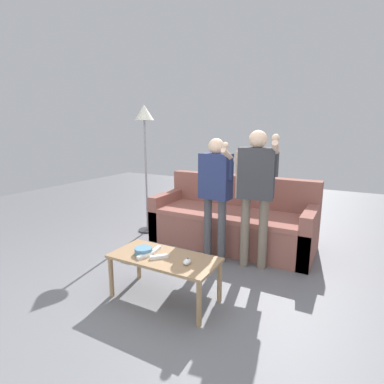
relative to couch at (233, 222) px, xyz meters
The scene contains 11 objects.
ground_plane 1.35m from the couch, 81.69° to the right, with size 12.00×12.00×0.00m, color slate.
couch is the anchor object (origin of this frame).
coffee_table 1.60m from the couch, 91.68° to the right, with size 0.99×0.47×0.41m.
snack_bowl 1.66m from the couch, 98.61° to the right, with size 0.16×0.16×0.06m, color teal.
game_remote_nunchuk 1.66m from the couch, 82.56° to the right, with size 0.06×0.09×0.05m.
floor_lamp 1.85m from the couch, behind, with size 0.28×0.28×1.89m.
player_right 0.98m from the couch, 50.45° to the right, with size 0.47×0.30×1.54m.
player_center 0.84m from the couch, 89.95° to the right, with size 0.43×0.31×1.45m.
game_remote_wand_near 1.66m from the couch, 92.26° to the right, with size 0.14×0.14×0.03m.
game_remote_wand_far 1.55m from the couch, 96.72° to the right, with size 0.06×0.16×0.03m.
game_remote_wand_spare 1.71m from the couch, 96.53° to the right, with size 0.07×0.16×0.03m.
Camera 1 is at (1.21, -2.42, 1.55)m, focal length 28.30 mm.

